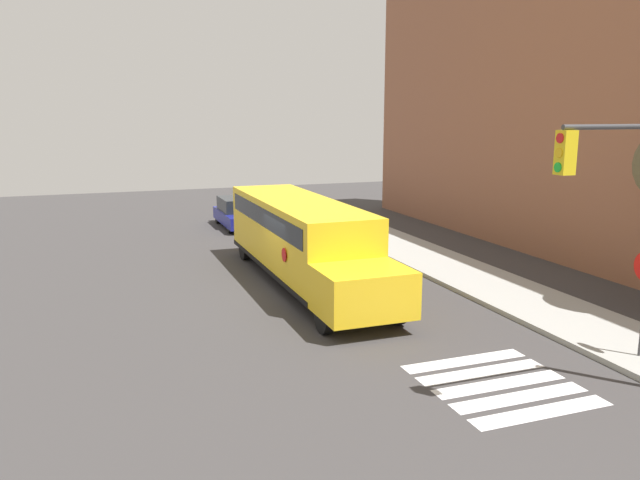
{
  "coord_description": "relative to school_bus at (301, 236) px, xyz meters",
  "views": [
    {
      "loc": [
        19.33,
        -6.15,
        5.88
      ],
      "look_at": [
        -0.44,
        1.1,
        1.58
      ],
      "focal_mm": 35.0,
      "sensor_mm": 36.0,
      "label": 1
    }
  ],
  "objects": [
    {
      "name": "building_backdrop",
      "position": [
        0.99,
        12.4,
        4.62
      ],
      "size": [
        32.0,
        4.0,
        12.56
      ],
      "color": "#935B42",
      "rests_on": "ground"
    },
    {
      "name": "ground_plane",
      "position": [
        0.99,
        -0.6,
        -1.66
      ],
      "size": [
        60.0,
        60.0,
        0.0
      ],
      "primitive_type": "plane",
      "color": "#3A3838"
    },
    {
      "name": "school_bus",
      "position": [
        0.0,
        0.0,
        0.0
      ],
      "size": [
        11.6,
        2.57,
        2.87
      ],
      "color": "yellow",
      "rests_on": "ground"
    },
    {
      "name": "crosswalk_stripes",
      "position": [
        9.62,
        1.4,
        -1.66
      ],
      "size": [
        3.3,
        3.2,
        0.01
      ],
      "color": "white",
      "rests_on": "ground"
    },
    {
      "name": "parked_car",
      "position": [
        -11.49,
        0.36,
        -0.91
      ],
      "size": [
        4.55,
        1.89,
        1.52
      ],
      "color": "navy",
      "rests_on": "ground"
    },
    {
      "name": "sidewalk_strip",
      "position": [
        0.99,
        5.9,
        -1.59
      ],
      "size": [
        44.0,
        3.0,
        0.15
      ],
      "color": "#9E9E99",
      "rests_on": "ground"
    }
  ]
}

